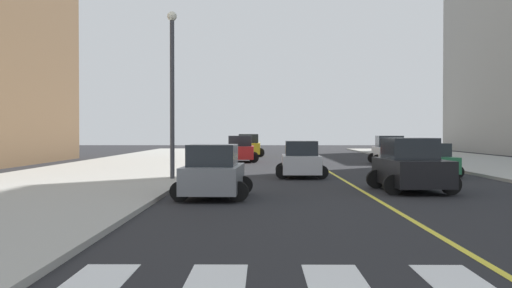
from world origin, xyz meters
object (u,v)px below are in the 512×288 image
Objects in this scene: car_gray_third at (213,173)px; street_lamp at (172,80)px; car_yellow_fifth at (249,146)px; car_white_second at (390,151)px; car_red_sixth at (240,150)px; car_black_nearest at (411,166)px; car_silver_fourth at (301,160)px; car_green_seventh at (433,161)px.

street_lamp is at bearing 110.46° from car_gray_third.
car_white_second is at bearing -54.21° from car_yellow_fifth.
car_yellow_fifth is 1.04× the size of car_red_sixth.
car_yellow_fifth is 31.45m from street_lamp.
car_gray_third is 0.55× the size of street_lamp.
street_lamp reaches higher than car_red_sixth.
car_red_sixth is 20.37m from street_lamp.
car_black_nearest is at bearing 21.94° from car_gray_third.
car_silver_fourth is at bearing 65.55° from car_white_second.
car_silver_fourth is (-3.73, 7.59, -0.10)m from car_black_nearest.
car_gray_third is at bearing -108.26° from car_silver_fourth.
street_lamp reaches higher than car_black_nearest.
car_silver_fourth is 0.88× the size of car_yellow_fifth.
car_silver_fourth is (-7.12, -13.91, -0.09)m from car_white_second.
street_lamp is at bearing -95.27° from car_yellow_fifth.
street_lamp is (-2.81, -31.11, 3.62)m from car_yellow_fifth.
car_white_second is 21.68m from street_lamp.
car_gray_third is at bearing -90.62° from car_red_sixth.
car_green_seventh is at bearing 16.40° from street_lamp.
street_lamp reaches higher than car_gray_third.
car_red_sixth is (-7.33, 24.53, -0.01)m from car_black_nearest.
car_gray_third is (-10.71, -24.13, -0.08)m from car_white_second.
car_red_sixth is 19.18m from car_green_seventh.
car_red_sixth is (-0.40, -11.22, -0.04)m from car_yellow_fifth.
car_silver_fourth is 7.67m from street_lamp.
car_red_sixth reaches higher than car_green_seventh.
car_black_nearest is 21.76m from car_white_second.
car_white_second is at bearing -101.67° from car_black_nearest.
car_white_second is 11.14m from car_red_sixth.
car_gray_third reaches higher than car_green_seventh.
car_green_seventh is (9.99, -27.34, -0.19)m from car_yellow_fifth.
car_yellow_fifth is at bearing -69.66° from car_green_seventh.
car_yellow_fifth is 11.22m from car_red_sixth.
car_red_sixth is (-0.00, 27.17, 0.08)m from car_gray_third.
car_white_second is at bearing 52.10° from street_lamp.
car_yellow_fifth reaches higher than car_green_seventh.
car_gray_third is at bearing 68.71° from car_white_second.
street_lamp is (-12.80, -3.77, 3.81)m from car_green_seventh.
street_lamp is (-2.41, 7.28, 3.74)m from car_gray_third.
car_green_seventh is (-0.33, -13.09, -0.15)m from car_white_second.
car_white_second reaches higher than car_red_sixth.
car_white_second reaches higher than car_gray_third.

